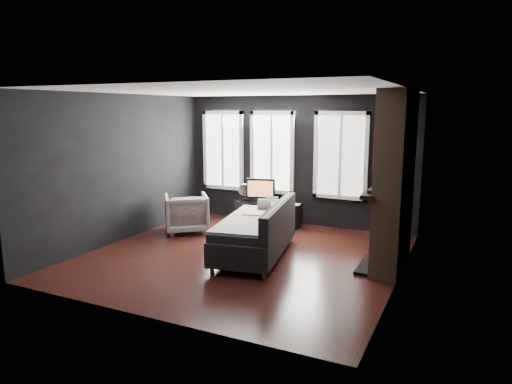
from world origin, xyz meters
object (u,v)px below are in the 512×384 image
at_px(sofa, 255,229).
at_px(armchair, 186,211).
at_px(mug, 286,202).
at_px(mantel_vase, 383,178).
at_px(media_console, 268,214).
at_px(monitor, 261,189).
at_px(book, 293,200).

distance_m(sofa, armchair, 2.05).
relative_size(mug, mantel_vase, 0.68).
relative_size(media_console, monitor, 2.25).
bearing_deg(monitor, sofa, -81.49).
distance_m(book, mantel_vase, 2.36).
xyz_separation_m(armchair, mantel_vase, (3.77, 0.15, 0.90)).
relative_size(armchair, monitor, 1.34).
relative_size(armchair, book, 3.99).
distance_m(mug, book, 0.15).
bearing_deg(mantel_vase, monitor, 158.52).
bearing_deg(media_console, armchair, -132.39).
height_order(monitor, mantel_vase, mantel_vase).
bearing_deg(mantel_vase, book, 151.76).
bearing_deg(armchair, mantel_vase, 143.75).
distance_m(sofa, mantel_vase, 2.27).
distance_m(sofa, monitor, 2.19).
bearing_deg(sofa, monitor, 101.97).
bearing_deg(book, sofa, -87.22).
height_order(media_console, mug, mug).
xyz_separation_m(sofa, mug, (-0.22, 1.92, 0.08)).
height_order(monitor, mug, monitor).
relative_size(sofa, media_console, 1.53).
xyz_separation_m(sofa, armchair, (-1.89, 0.79, -0.04)).
bearing_deg(mantel_vase, mug, 154.95).
xyz_separation_m(monitor, book, (0.73, -0.00, -0.17)).
bearing_deg(media_console, sofa, -68.33).
distance_m(armchair, book, 2.17).
bearing_deg(media_console, mug, -5.60).
xyz_separation_m(sofa, monitor, (-0.83, 2.01, 0.30)).
xyz_separation_m(book, mantel_vase, (1.98, -1.06, 0.73)).
bearing_deg(mug, monitor, 172.01).
distance_m(armchair, mantel_vase, 3.88).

